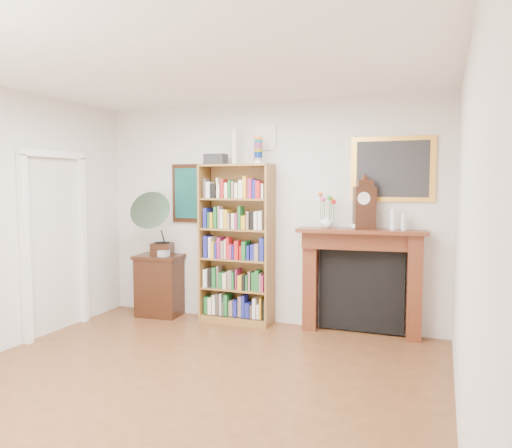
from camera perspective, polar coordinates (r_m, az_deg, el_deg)
The scene contains 15 objects.
room at distance 4.09m, azimuth -10.49°, elevation -0.91°, with size 4.51×5.01×2.81m.
door_casing at distance 6.39m, azimuth -21.97°, elevation -0.38°, with size 0.08×1.02×2.17m.
teal_poster at distance 6.75m, azimuth -7.33°, elevation 3.49°, with size 0.58×0.04×0.78m.
small_picture at distance 6.35m, azimuth 1.13°, elevation 9.78°, with size 0.26×0.04×0.30m.
gilt_painting at distance 5.99m, azimuth 15.33°, elevation 6.07°, with size 0.95×0.04×0.75m.
bookshelf at distance 6.33m, azimuth -2.27°, elevation -1.25°, with size 0.94×0.34×2.33m.
side_cabinet at distance 6.89m, azimuth -10.98°, elevation -6.89°, with size 0.61×0.44×0.83m, color black.
fireplace at distance 6.04m, azimuth 11.93°, elevation -5.35°, with size 1.51×0.48×1.26m.
gramophone at distance 6.66m, azimuth -11.38°, elevation 0.46°, with size 0.65×0.75×0.85m.
cd_stack at distance 6.66m, azimuth -10.51°, elevation -3.34°, with size 0.12×0.12×0.08m, color silver.
mantel_clock at distance 5.90m, azimuth 12.30°, elevation 2.10°, with size 0.28×0.22×0.57m.
flower_vase at distance 5.98m, azimuth 8.10°, elevation 0.31°, with size 0.15×0.15×0.16m, color silver.
teacup at distance 5.87m, azimuth 11.18°, elevation -0.28°, with size 0.08×0.08×0.06m, color silver.
bottle_left at distance 5.86m, azimuth 15.39°, elevation 0.49°, with size 0.07×0.07×0.24m, color silver.
bottle_right at distance 5.87m, azimuth 16.51°, elevation 0.28°, with size 0.06×0.06×0.20m, color silver.
Camera 1 is at (2.10, -3.49, 1.80)m, focal length 35.00 mm.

